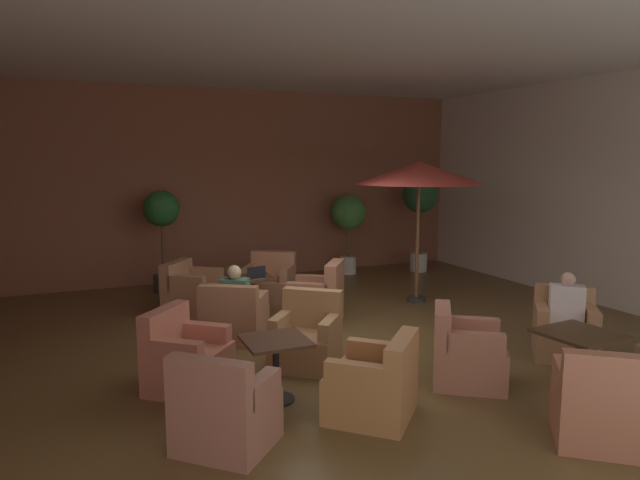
{
  "coord_description": "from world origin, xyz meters",
  "views": [
    {
      "loc": [
        -3.07,
        -6.55,
        2.45
      ],
      "look_at": [
        0.0,
        0.49,
        1.36
      ],
      "focal_mm": 31.74,
      "sensor_mm": 36.0,
      "label": 1
    }
  ],
  "objects_px": {
    "armchair_front_right_south": "(186,360)",
    "open_laptop": "(255,276)",
    "armchair_front_left_south": "(192,294)",
    "potted_tree_mid_right": "(162,220)",
    "armchair_mid_center_east": "(466,355)",
    "patron_by_window": "(567,302)",
    "armchair_front_right_west": "(225,412)",
    "patron_blue_shirt": "(235,290)",
    "armchair_front_left_east": "(270,284)",
    "armchair_front_right_north": "(375,386)",
    "potted_tree_left_corner": "(420,204)",
    "iced_drink_cup": "(261,275)",
    "armchair_front_left_west": "(234,317)",
    "armchair_front_right_east": "(307,340)",
    "armchair_front_left_north": "(318,300)",
    "cafe_table_mid_center": "(579,346)",
    "armchair_mid_center_south": "(600,408)",
    "potted_tree_mid_left": "(348,218)",
    "cafe_table_front_right": "(276,355)",
    "patio_umbrella_tall_red": "(419,174)",
    "cafe_table_front_left": "(253,288)",
    "armchair_mid_center_north": "(564,331)"
  },
  "relations": [
    {
      "from": "armchair_front_left_north",
      "to": "cafe_table_front_right",
      "type": "bearing_deg",
      "value": -121.8
    },
    {
      "from": "armchair_front_left_west",
      "to": "patron_by_window",
      "type": "bearing_deg",
      "value": -33.58
    },
    {
      "from": "armchair_front_left_west",
      "to": "armchair_front_left_north",
      "type": "bearing_deg",
      "value": 11.52
    },
    {
      "from": "armchair_front_left_south",
      "to": "armchair_front_right_north",
      "type": "xyz_separation_m",
      "value": [
        0.89,
        -4.37,
        -0.02
      ]
    },
    {
      "from": "armchair_front_right_west",
      "to": "armchair_front_right_south",
      "type": "bearing_deg",
      "value": 92.75
    },
    {
      "from": "armchair_front_left_south",
      "to": "potted_tree_mid_right",
      "type": "relative_size",
      "value": 0.59
    },
    {
      "from": "potted_tree_mid_left",
      "to": "open_laptop",
      "type": "height_order",
      "value": "potted_tree_mid_left"
    },
    {
      "from": "armchair_front_right_north",
      "to": "armchair_front_left_east",
      "type": "bearing_deg",
      "value": 83.86
    },
    {
      "from": "armchair_front_right_east",
      "to": "armchair_mid_center_east",
      "type": "distance_m",
      "value": 1.84
    },
    {
      "from": "armchair_front_right_north",
      "to": "patron_by_window",
      "type": "xyz_separation_m",
      "value": [
        2.97,
        0.5,
        0.4
      ]
    },
    {
      "from": "armchair_front_left_north",
      "to": "patron_blue_shirt",
      "type": "xyz_separation_m",
      "value": [
        -1.35,
        -0.24,
        0.33
      ]
    },
    {
      "from": "potted_tree_left_corner",
      "to": "patron_by_window",
      "type": "height_order",
      "value": "potted_tree_left_corner"
    },
    {
      "from": "cafe_table_front_left",
      "to": "armchair_mid_center_east",
      "type": "relative_size",
      "value": 0.63
    },
    {
      "from": "armchair_mid_center_east",
      "to": "armchair_mid_center_north",
      "type": "bearing_deg",
      "value": 7.3
    },
    {
      "from": "cafe_table_mid_center",
      "to": "iced_drink_cup",
      "type": "height_order",
      "value": "iced_drink_cup"
    },
    {
      "from": "open_laptop",
      "to": "armchair_front_left_north",
      "type": "bearing_deg",
      "value": -28.05
    },
    {
      "from": "cafe_table_front_right",
      "to": "armchair_mid_center_east",
      "type": "bearing_deg",
      "value": -11.18
    },
    {
      "from": "potted_tree_mid_right",
      "to": "armchair_front_left_east",
      "type": "bearing_deg",
      "value": -43.62
    },
    {
      "from": "armchair_front_left_north",
      "to": "armchair_front_right_west",
      "type": "relative_size",
      "value": 1.04
    },
    {
      "from": "armchair_front_left_south",
      "to": "patron_blue_shirt",
      "type": "bearing_deg",
      "value": -77.92
    },
    {
      "from": "armchair_front_right_north",
      "to": "cafe_table_mid_center",
      "type": "xyz_separation_m",
      "value": [
        2.25,
        -0.35,
        0.2
      ]
    },
    {
      "from": "potted_tree_mid_left",
      "to": "potted_tree_mid_right",
      "type": "bearing_deg",
      "value": -177.38
    },
    {
      "from": "armchair_front_right_west",
      "to": "iced_drink_cup",
      "type": "xyz_separation_m",
      "value": [
        1.49,
        3.64,
        0.38
      ]
    },
    {
      "from": "armchair_front_right_west",
      "to": "potted_tree_left_corner",
      "type": "xyz_separation_m",
      "value": [
        5.85,
        5.93,
        1.18
      ]
    },
    {
      "from": "potted_tree_mid_right",
      "to": "armchair_front_left_west",
      "type": "bearing_deg",
      "value": -81.67
    },
    {
      "from": "armchair_front_left_west",
      "to": "armchair_mid_center_south",
      "type": "height_order",
      "value": "armchair_mid_center_south"
    },
    {
      "from": "cafe_table_front_right",
      "to": "armchair_front_right_west",
      "type": "xyz_separation_m",
      "value": [
        -0.72,
        -0.75,
        -0.16
      ]
    },
    {
      "from": "armchair_front_left_north",
      "to": "iced_drink_cup",
      "type": "distance_m",
      "value": 0.95
    },
    {
      "from": "armchair_front_left_north",
      "to": "patron_by_window",
      "type": "xyz_separation_m",
      "value": [
        2.21,
        -2.66,
        0.37
      ]
    },
    {
      "from": "armchair_front_left_east",
      "to": "open_laptop",
      "type": "bearing_deg",
      "value": -120.03
    },
    {
      "from": "patio_umbrella_tall_red",
      "to": "patron_by_window",
      "type": "relative_size",
      "value": 3.73
    },
    {
      "from": "patron_blue_shirt",
      "to": "armchair_mid_center_east",
      "type": "bearing_deg",
      "value": -53.94
    },
    {
      "from": "armchair_front_right_east",
      "to": "potted_tree_left_corner",
      "type": "height_order",
      "value": "potted_tree_left_corner"
    },
    {
      "from": "armchair_front_right_west",
      "to": "iced_drink_cup",
      "type": "height_order",
      "value": "armchair_front_right_west"
    },
    {
      "from": "armchair_front_right_west",
      "to": "open_laptop",
      "type": "distance_m",
      "value": 3.91
    },
    {
      "from": "patron_blue_shirt",
      "to": "open_laptop",
      "type": "height_order",
      "value": "patron_blue_shirt"
    },
    {
      "from": "armchair_front_left_east",
      "to": "open_laptop",
      "type": "xyz_separation_m",
      "value": [
        -0.58,
        -1.0,
        0.39
      ]
    },
    {
      "from": "armchair_mid_center_east",
      "to": "patron_by_window",
      "type": "height_order",
      "value": "patron_by_window"
    },
    {
      "from": "iced_drink_cup",
      "to": "armchair_front_right_south",
      "type": "bearing_deg",
      "value": -125.08
    },
    {
      "from": "potted_tree_mid_left",
      "to": "patron_by_window",
      "type": "xyz_separation_m",
      "value": [
        0.14,
        -5.79,
        -0.51
      ]
    },
    {
      "from": "armchair_front_left_east",
      "to": "cafe_table_front_left",
      "type": "bearing_deg",
      "value": -123.72
    },
    {
      "from": "armchair_front_right_west",
      "to": "patron_blue_shirt",
      "type": "xyz_separation_m",
      "value": [
        0.88,
        2.94,
        0.35
      ]
    },
    {
      "from": "patio_umbrella_tall_red",
      "to": "armchair_front_left_south",
      "type": "bearing_deg",
      "value": 168.68
    },
    {
      "from": "armchair_front_right_east",
      "to": "iced_drink_cup",
      "type": "height_order",
      "value": "armchair_front_right_east"
    },
    {
      "from": "cafe_table_front_right",
      "to": "potted_tree_left_corner",
      "type": "xyz_separation_m",
      "value": [
        5.13,
        5.18,
        1.02
      ]
    },
    {
      "from": "armchair_front_left_north",
      "to": "armchair_front_right_north",
      "type": "distance_m",
      "value": 3.25
    },
    {
      "from": "cafe_table_mid_center",
      "to": "potted_tree_left_corner",
      "type": "xyz_separation_m",
      "value": [
        2.13,
        6.25,
        0.99
      ]
    },
    {
      "from": "armchair_front_right_north",
      "to": "armchair_mid_center_south",
      "type": "relative_size",
      "value": 1.1
    },
    {
      "from": "armchair_front_right_south",
      "to": "open_laptop",
      "type": "distance_m",
      "value": 2.67
    },
    {
      "from": "armchair_mid_center_east",
      "to": "potted_tree_mid_right",
      "type": "distance_m",
      "value": 6.35
    }
  ]
}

